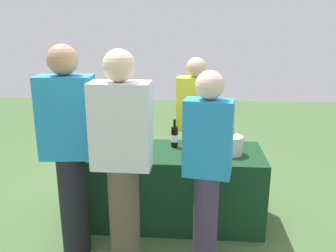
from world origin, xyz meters
TOP-DOWN VIEW (x-y plane):
  - ground_plane at (0.00, 0.00)m, footprint 12.00×12.00m
  - tasting_table at (0.00, 0.00)m, footprint 1.82×0.71m
  - wine_bottle_0 at (-0.42, 0.16)m, footprint 0.08×0.08m
  - wine_bottle_1 at (0.05, 0.12)m, footprint 0.07×0.07m
  - wine_bottle_2 at (0.49, 0.06)m, footprint 0.08×0.08m
  - wine_bottle_3 at (0.59, 0.07)m, footprint 0.07×0.07m
  - wine_glass_0 at (0.19, -0.15)m, footprint 0.06×0.06m
  - wine_glass_1 at (0.43, -0.16)m, footprint 0.07×0.07m
  - wine_glass_2 at (0.52, -0.12)m, footprint 0.06×0.06m
  - ice_bucket at (0.59, -0.03)m, footprint 0.22×0.22m
  - server_pouring at (0.26, 0.57)m, footprint 0.42×0.26m
  - guest_0 at (-0.75, -0.58)m, footprint 0.45×0.28m
  - guest_1 at (-0.29, -0.74)m, footprint 0.44×0.25m
  - guest_2 at (0.35, -0.67)m, footprint 0.39×0.26m

SIDE VIEW (x-z plane):
  - ground_plane at x=0.00m, z-range 0.00..0.00m
  - tasting_table at x=0.00m, z-range 0.00..0.73m
  - ice_bucket at x=0.59m, z-range 0.73..0.90m
  - wine_glass_1 at x=0.43m, z-range 0.75..0.88m
  - wine_glass_0 at x=0.19m, z-range 0.76..0.88m
  - wine_glass_2 at x=0.52m, z-range 0.76..0.90m
  - wine_bottle_1 at x=0.05m, z-range 0.69..0.99m
  - wine_bottle_2 at x=0.49m, z-range 0.68..1.00m
  - wine_bottle_3 at x=0.59m, z-range 0.69..1.00m
  - wine_bottle_0 at x=-0.42m, z-range 0.68..1.01m
  - server_pouring at x=0.26m, z-range 0.06..1.64m
  - guest_2 at x=0.35m, z-range 0.08..1.66m
  - guest_1 at x=-0.29m, z-range 0.07..1.81m
  - guest_0 at x=-0.75m, z-range 0.07..1.84m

